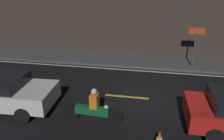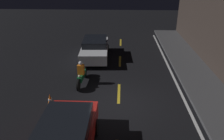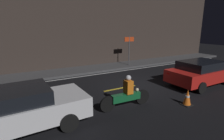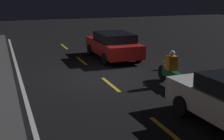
# 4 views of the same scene
# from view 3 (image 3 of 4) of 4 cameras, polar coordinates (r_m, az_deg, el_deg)

# --- Properties ---
(ground_plane) EXTENTS (56.00, 56.00, 0.00)m
(ground_plane) POSITION_cam_3_polar(r_m,az_deg,el_deg) (10.20, 7.50, -5.00)
(ground_plane) COLOR black
(raised_curb) EXTENTS (28.00, 2.27, 0.16)m
(raised_curb) POSITION_cam_3_polar(r_m,az_deg,el_deg) (14.04, -3.88, 0.65)
(raised_curb) COLOR #424244
(raised_curb) RESTS_ON ground
(building_front) EXTENTS (28.00, 0.30, 7.20)m
(building_front) POSITION_cam_3_polar(r_m,az_deg,el_deg) (14.85, -6.31, 15.01)
(building_front) COLOR #382D28
(building_front) RESTS_ON ground
(lane_dash_b) EXTENTS (2.00, 0.14, 0.01)m
(lane_dash_b) POSITION_cam_3_polar(r_m,az_deg,el_deg) (8.38, -24.94, -10.51)
(lane_dash_b) COLOR gold
(lane_dash_b) RESTS_ON ground
(lane_dash_c) EXTENTS (2.00, 0.14, 0.01)m
(lane_dash_c) POSITION_cam_3_polar(r_m,az_deg,el_deg) (9.66, 2.71, -5.96)
(lane_dash_c) COLOR gold
(lane_dash_c) RESTS_ON ground
(lane_dash_d) EXTENTS (2.00, 0.14, 0.01)m
(lane_dash_d) POSITION_cam_3_polar(r_m,az_deg,el_deg) (12.54, 20.47, -2.19)
(lane_dash_d) COLOR gold
(lane_dash_d) RESTS_ON ground
(lane_dash_e) EXTENTS (2.00, 0.14, 0.01)m
(lane_dash_e) POSITION_cam_3_polar(r_m,az_deg,el_deg) (16.17, 30.92, 0.16)
(lane_dash_e) COLOR gold
(lane_dash_e) RESTS_ON ground
(lane_solid_kerb) EXTENTS (25.20, 0.14, 0.01)m
(lane_solid_kerb) POSITION_cam_3_polar(r_m,az_deg,el_deg) (12.86, -1.23, -0.91)
(lane_solid_kerb) COLOR silver
(lane_solid_kerb) RESTS_ON ground
(sedan_white) EXTENTS (4.52, 2.13, 1.42)m
(sedan_white) POSITION_cam_3_polar(r_m,az_deg,el_deg) (6.38, -29.21, -11.19)
(sedan_white) COLOR silver
(sedan_white) RESTS_ON ground
(taxi_red) EXTENTS (4.33, 1.98, 1.41)m
(taxi_red) POSITION_cam_3_polar(r_m,az_deg,el_deg) (11.31, 27.32, -0.59)
(taxi_red) COLOR red
(taxi_red) RESTS_ON ground
(motorcycle) EXTENTS (2.33, 0.37, 1.39)m
(motorcycle) POSITION_cam_3_polar(r_m,az_deg,el_deg) (7.26, 4.63, -8.09)
(motorcycle) COLOR black
(motorcycle) RESTS_ON ground
(traffic_cone_near) EXTENTS (0.43, 0.43, 0.69)m
(traffic_cone_near) POSITION_cam_3_polar(r_m,az_deg,el_deg) (8.23, 23.39, -8.25)
(traffic_cone_near) COLOR black
(traffic_cone_near) RESTS_ON ground
(shop_sign) EXTENTS (0.90, 0.08, 2.40)m
(shop_sign) POSITION_cam_3_polar(r_m,az_deg,el_deg) (14.60, 5.61, 8.15)
(shop_sign) COLOR #4C4C51
(shop_sign) RESTS_ON raised_curb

